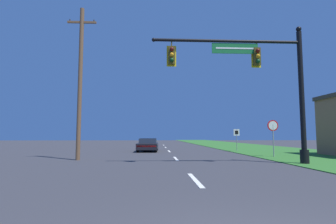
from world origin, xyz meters
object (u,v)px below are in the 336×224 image
object	(u,v)px
car_ahead	(148,145)
stop_sign	(273,130)
utility_pole_near	(80,80)
route_sign_post	(237,135)
signal_mast	(265,80)

from	to	relation	value
car_ahead	stop_sign	size ratio (longest dim) A/B	1.81
utility_pole_near	stop_sign	bearing A→B (deg)	6.58
stop_sign	route_sign_post	bearing A→B (deg)	94.57
car_ahead	route_sign_post	distance (m)	8.35
signal_mast	route_sign_post	world-z (taller)	signal_mast
signal_mast	utility_pole_near	bearing A→B (deg)	164.37
route_sign_post	utility_pole_near	distance (m)	15.00
utility_pole_near	signal_mast	bearing A→B (deg)	-15.63
car_ahead	route_sign_post	world-z (taller)	route_sign_post
route_sign_post	stop_sign	bearing A→B (deg)	-85.43
route_sign_post	utility_pole_near	world-z (taller)	utility_pole_near
stop_sign	car_ahead	bearing A→B (deg)	140.54
stop_sign	route_sign_post	xyz separation A→B (m)	(-0.52, 6.46, -0.34)
stop_sign	utility_pole_near	world-z (taller)	utility_pole_near
utility_pole_near	car_ahead	bearing A→B (deg)	65.33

